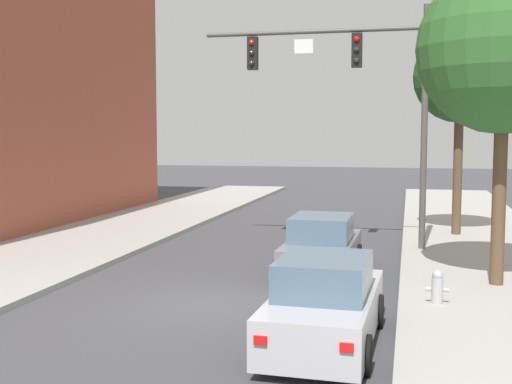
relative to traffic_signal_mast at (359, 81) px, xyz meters
name	(u,v)px	position (x,y,z in m)	size (l,w,h in m)	color
ground_plane	(211,304)	(-2.58, -7.41, -5.37)	(120.00, 120.00, 0.00)	#424247
traffic_signal_mast	(359,81)	(0.00, 0.00, 0.00)	(7.08, 0.38, 7.50)	#514C47
car_lead_grey	(322,248)	(-0.61, -3.88, -4.64)	(1.87, 4.26, 1.60)	slate
car_following_silver	(325,305)	(0.20, -9.59, -4.64)	(1.93, 4.29, 1.60)	#B7B7BC
fire_hydrant	(437,287)	(2.22, -6.78, -4.86)	(0.48, 0.24, 0.72)	#B2B2B7
street_tree_nearest	(504,49)	(3.67, -4.61, 0.32)	(4.00, 4.00, 7.56)	brown
street_tree_second	(460,78)	(3.27, 3.33, 0.33)	(3.25, 3.25, 7.21)	brown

